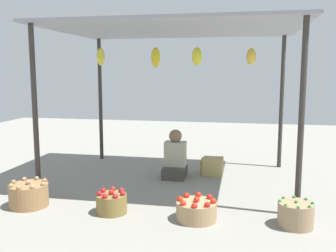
{
  "coord_description": "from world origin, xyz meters",
  "views": [
    {
      "loc": [
        1.02,
        -5.72,
        1.7
      ],
      "look_at": [
        0.0,
        -0.6,
        0.95
      ],
      "focal_mm": 40.39,
      "sensor_mm": 36.0,
      "label": 1
    }
  ],
  "objects_px": {
    "basket_red_tomatoes": "(196,210)",
    "wooden_crate_near_vendor": "(213,166)",
    "vendor_person": "(175,159)",
    "basket_red_apples": "(112,203)",
    "wooden_crate_stacked_rear": "(212,167)",
    "basket_potatoes": "(29,195)",
    "basket_green_chilies": "(296,215)"
  },
  "relations": [
    {
      "from": "wooden_crate_near_vendor",
      "to": "wooden_crate_stacked_rear",
      "type": "relative_size",
      "value": 0.97
    },
    {
      "from": "basket_red_apples",
      "to": "wooden_crate_stacked_rear",
      "type": "distance_m",
      "value": 2.24
    },
    {
      "from": "basket_red_tomatoes",
      "to": "basket_green_chilies",
      "type": "xyz_separation_m",
      "value": [
        1.1,
        0.02,
        0.02
      ]
    },
    {
      "from": "vendor_person",
      "to": "basket_potatoes",
      "type": "relative_size",
      "value": 1.61
    },
    {
      "from": "vendor_person",
      "to": "basket_potatoes",
      "type": "distance_m",
      "value": 2.33
    },
    {
      "from": "basket_red_tomatoes",
      "to": "basket_green_chilies",
      "type": "bearing_deg",
      "value": 1.22
    },
    {
      "from": "basket_red_apples",
      "to": "wooden_crate_stacked_rear",
      "type": "xyz_separation_m",
      "value": [
        1.05,
        1.98,
        0.0
      ]
    },
    {
      "from": "basket_red_tomatoes",
      "to": "wooden_crate_near_vendor",
      "type": "relative_size",
      "value": 1.38
    },
    {
      "from": "vendor_person",
      "to": "wooden_crate_stacked_rear",
      "type": "relative_size",
      "value": 2.23
    },
    {
      "from": "vendor_person",
      "to": "basket_red_apples",
      "type": "relative_size",
      "value": 2.1
    },
    {
      "from": "vendor_person",
      "to": "basket_green_chilies",
      "type": "height_order",
      "value": "vendor_person"
    },
    {
      "from": "vendor_person",
      "to": "basket_red_tomatoes",
      "type": "height_order",
      "value": "vendor_person"
    },
    {
      "from": "wooden_crate_near_vendor",
      "to": "basket_red_tomatoes",
      "type": "bearing_deg",
      "value": -90.96
    },
    {
      "from": "vendor_person",
      "to": "basket_red_apples",
      "type": "bearing_deg",
      "value": -105.55
    },
    {
      "from": "basket_red_apples",
      "to": "vendor_person",
      "type": "bearing_deg",
      "value": 74.45
    },
    {
      "from": "basket_red_tomatoes",
      "to": "wooden_crate_stacked_rear",
      "type": "height_order",
      "value": "basket_red_tomatoes"
    },
    {
      "from": "basket_red_apples",
      "to": "wooden_crate_stacked_rear",
      "type": "relative_size",
      "value": 1.06
    },
    {
      "from": "basket_red_tomatoes",
      "to": "wooden_crate_near_vendor",
      "type": "height_order",
      "value": "basket_red_tomatoes"
    },
    {
      "from": "basket_potatoes",
      "to": "basket_red_apples",
      "type": "xyz_separation_m",
      "value": [
        1.11,
        -0.02,
        -0.02
      ]
    },
    {
      "from": "basket_red_tomatoes",
      "to": "wooden_crate_stacked_rear",
      "type": "bearing_deg",
      "value": 89.66
    },
    {
      "from": "basket_potatoes",
      "to": "basket_red_tomatoes",
      "type": "xyz_separation_m",
      "value": [
        2.15,
        -0.03,
        -0.03
      ]
    },
    {
      "from": "basket_red_tomatoes",
      "to": "basket_red_apples",
      "type": "bearing_deg",
      "value": 179.08
    },
    {
      "from": "basket_potatoes",
      "to": "basket_red_apples",
      "type": "distance_m",
      "value": 1.11
    },
    {
      "from": "vendor_person",
      "to": "wooden_crate_near_vendor",
      "type": "relative_size",
      "value": 2.29
    },
    {
      "from": "basket_potatoes",
      "to": "basket_red_apples",
      "type": "bearing_deg",
      "value": -0.82
    },
    {
      "from": "basket_red_apples",
      "to": "wooden_crate_near_vendor",
      "type": "height_order",
      "value": "basket_red_apples"
    },
    {
      "from": "basket_green_chilies",
      "to": "vendor_person",
      "type": "bearing_deg",
      "value": 134.19
    },
    {
      "from": "wooden_crate_stacked_rear",
      "to": "basket_red_tomatoes",
      "type": "bearing_deg",
      "value": -90.34
    },
    {
      "from": "basket_red_apples",
      "to": "basket_green_chilies",
      "type": "distance_m",
      "value": 2.14
    },
    {
      "from": "basket_red_apples",
      "to": "wooden_crate_stacked_rear",
      "type": "height_order",
      "value": "basket_red_apples"
    },
    {
      "from": "wooden_crate_near_vendor",
      "to": "vendor_person",
      "type": "bearing_deg",
      "value": -155.82
    },
    {
      "from": "basket_red_tomatoes",
      "to": "basket_green_chilies",
      "type": "distance_m",
      "value": 1.1
    }
  ]
}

